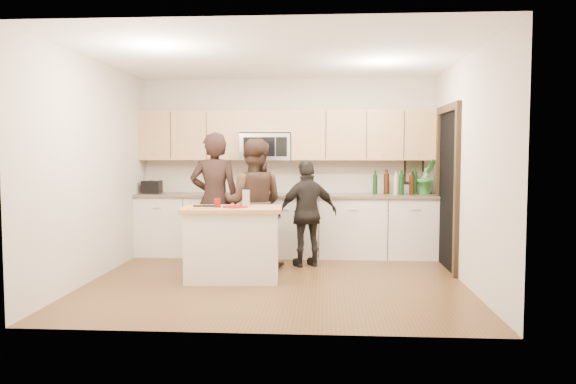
# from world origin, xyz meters

# --- Properties ---
(floor) EXTENTS (4.50, 4.50, 0.00)m
(floor) POSITION_xyz_m (0.00, 0.00, 0.00)
(floor) COLOR brown
(floor) RESTS_ON ground
(room_shell) EXTENTS (4.52, 4.02, 2.71)m
(room_shell) POSITION_xyz_m (0.00, 0.00, 1.73)
(room_shell) COLOR #BDB2A1
(room_shell) RESTS_ON ground
(back_cabinetry) EXTENTS (4.50, 0.66, 0.94)m
(back_cabinetry) POSITION_xyz_m (0.00, 1.69, 0.47)
(back_cabinetry) COLOR beige
(back_cabinetry) RESTS_ON ground
(upper_cabinetry) EXTENTS (4.50, 0.33, 0.75)m
(upper_cabinetry) POSITION_xyz_m (0.03, 1.83, 1.84)
(upper_cabinetry) COLOR tan
(upper_cabinetry) RESTS_ON ground
(microwave) EXTENTS (0.76, 0.41, 0.40)m
(microwave) POSITION_xyz_m (-0.31, 1.80, 1.65)
(microwave) COLOR silver
(microwave) RESTS_ON ground
(doorway) EXTENTS (0.06, 1.25, 2.20)m
(doorway) POSITION_xyz_m (2.23, 0.90, 1.16)
(doorway) COLOR black
(doorway) RESTS_ON ground
(framed_picture) EXTENTS (0.30, 0.03, 0.38)m
(framed_picture) POSITION_xyz_m (1.95, 1.98, 1.28)
(framed_picture) COLOR black
(framed_picture) RESTS_ON ground
(dish_towel) EXTENTS (0.34, 0.60, 0.48)m
(dish_towel) POSITION_xyz_m (-0.95, 1.50, 0.80)
(dish_towel) COLOR white
(dish_towel) RESTS_ON ground
(island) EXTENTS (1.24, 0.78, 0.90)m
(island) POSITION_xyz_m (-0.54, 0.01, 0.45)
(island) COLOR beige
(island) RESTS_ON ground
(red_plate) EXTENTS (0.31, 0.31, 0.02)m
(red_plate) POSITION_xyz_m (-0.50, -0.01, 0.91)
(red_plate) COLOR #9C0E13
(red_plate) RESTS_ON island
(box_grater) EXTENTS (0.10, 0.06, 0.22)m
(box_grater) POSITION_xyz_m (-0.37, 0.03, 1.03)
(box_grater) COLOR silver
(box_grater) RESTS_ON red_plate
(drink_glass) EXTENTS (0.08, 0.08, 0.11)m
(drink_glass) POSITION_xyz_m (-0.71, -0.03, 0.96)
(drink_glass) COLOR maroon
(drink_glass) RESTS_ON island
(cutting_board) EXTENTS (0.24, 0.20, 0.02)m
(cutting_board) POSITION_xyz_m (-0.94, -0.17, 0.91)
(cutting_board) COLOR tan
(cutting_board) RESTS_ON island
(tongs) EXTENTS (0.26, 0.05, 0.02)m
(tongs) POSITION_xyz_m (-0.85, -0.13, 0.93)
(tongs) COLOR black
(tongs) RESTS_ON cutting_board
(knife) EXTENTS (0.18, 0.03, 0.01)m
(knife) POSITION_xyz_m (-0.80, -0.19, 0.92)
(knife) COLOR silver
(knife) RESTS_ON cutting_board
(toaster) EXTENTS (0.27, 0.23, 0.20)m
(toaster) POSITION_xyz_m (-2.05, 1.67, 1.04)
(toaster) COLOR black
(toaster) RESTS_ON back_cabinetry
(bottle_cluster) EXTENTS (0.84, 0.32, 0.40)m
(bottle_cluster) POSITION_xyz_m (1.75, 1.73, 1.12)
(bottle_cluster) COLOR black
(bottle_cluster) RESTS_ON back_cabinetry
(orchid) EXTENTS (0.37, 0.34, 0.54)m
(orchid) POSITION_xyz_m (2.10, 1.72, 1.21)
(orchid) COLOR #327E34
(orchid) RESTS_ON back_cabinetry
(woman_left) EXTENTS (0.70, 0.48, 1.84)m
(woman_left) POSITION_xyz_m (-0.91, 0.79, 0.92)
(woman_left) COLOR black
(woman_left) RESTS_ON ground
(woman_center) EXTENTS (0.87, 0.69, 1.75)m
(woman_center) POSITION_xyz_m (-0.38, 0.78, 0.87)
(woman_center) COLOR #322219
(woman_center) RESTS_ON ground
(woman_right) EXTENTS (0.93, 0.65, 1.46)m
(woman_right) POSITION_xyz_m (0.35, 0.93, 0.73)
(woman_right) COLOR black
(woman_right) RESTS_ON ground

